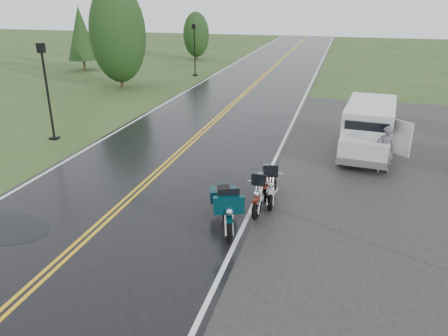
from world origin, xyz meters
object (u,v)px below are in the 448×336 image
motorcycle_silver (270,191)px  lamp_post_far_left (195,50)px  motorcycle_red (257,200)px  van_white (343,139)px  motorcycle_teal (229,219)px  person_at_van (385,150)px  lamp_post_near_left (48,92)px

motorcycle_silver → lamp_post_far_left: 23.23m
motorcycle_red → lamp_post_far_left: (-9.27, 21.76, 1.30)m
van_white → lamp_post_far_left: 20.14m
motorcycle_teal → person_at_van: 7.24m
lamp_post_near_left → motorcycle_silver: bearing=-22.9°
motorcycle_red → lamp_post_far_left: lamp_post_far_left is taller
van_white → motorcycle_silver: bearing=-106.8°
person_at_van → lamp_post_far_left: size_ratio=0.44×
person_at_van → lamp_post_far_left: (-12.86, 17.09, 1.10)m
lamp_post_near_left → motorcycle_teal: bearing=-33.4°
motorcycle_teal → motorcycle_silver: size_ratio=1.06×
motorcycle_teal → van_white: size_ratio=0.48×
motorcycle_silver → lamp_post_near_left: (-10.28, 4.35, 1.39)m
motorcycle_red → motorcycle_teal: motorcycle_teal is taller
motorcycle_teal → lamp_post_near_left: 11.56m
motorcycle_red → lamp_post_near_left: (-10.01, 4.96, 1.41)m
motorcycle_red → motorcycle_teal: size_ratio=0.91×
person_at_van → lamp_post_near_left: 13.66m
motorcycle_red → motorcycle_teal: bearing=-101.7°
motorcycle_red → motorcycle_silver: motorcycle_silver is taller
motorcycle_silver → person_at_van: (3.33, 4.05, 0.18)m
motorcycle_silver → person_at_van: bearing=37.0°
lamp_post_near_left → lamp_post_far_left: bearing=87.5°
motorcycle_teal → motorcycle_red: bearing=52.0°
motorcycle_teal → lamp_post_far_left: size_ratio=0.62×
motorcycle_red → van_white: van_white is taller
van_white → lamp_post_far_left: size_ratio=1.28×
motorcycle_red → lamp_post_near_left: lamp_post_near_left is taller
motorcycle_teal → lamp_post_near_left: bearing=126.1°
person_at_van → lamp_post_near_left: size_ratio=0.41×
motorcycle_teal → lamp_post_near_left: size_ratio=0.58×
motorcycle_silver → person_at_van: 5.24m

